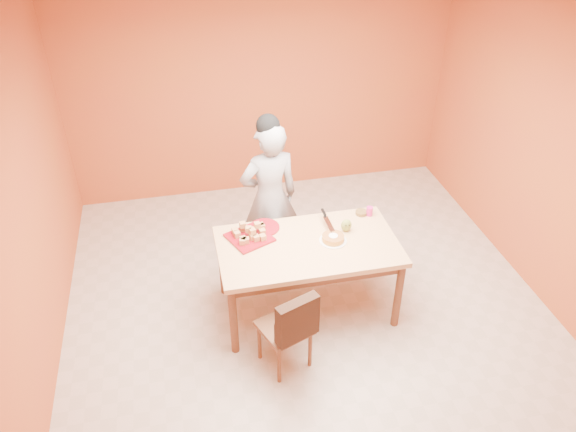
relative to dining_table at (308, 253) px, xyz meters
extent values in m
plane|color=beige|center=(0.01, -0.18, -0.67)|extent=(5.00, 5.00, 0.00)
plane|color=white|center=(0.01, -0.18, 2.03)|extent=(5.00, 5.00, 0.00)
plane|color=#B34929|center=(0.01, 2.32, 0.68)|extent=(4.50, 0.00, 4.50)
plane|color=#B34929|center=(-2.24, -0.18, 0.68)|extent=(0.00, 5.00, 5.00)
plane|color=#B34929|center=(2.26, -0.18, 0.68)|extent=(0.00, 5.00, 5.00)
cube|color=#F1BA7E|center=(0.00, 0.00, 0.07)|extent=(1.60, 0.90, 0.05)
cube|color=brown|center=(0.00, 0.00, -0.01)|extent=(1.48, 0.78, 0.10)
cylinder|color=brown|center=(-0.74, -0.39, -0.31)|extent=(0.07, 0.07, 0.71)
cylinder|color=brown|center=(-0.74, 0.39, -0.31)|extent=(0.07, 0.07, 0.71)
cylinder|color=brown|center=(0.74, -0.39, -0.31)|extent=(0.07, 0.07, 0.71)
cylinder|color=brown|center=(0.74, 0.39, -0.31)|extent=(0.07, 0.07, 0.71)
imported|color=gray|center=(-0.20, 0.74, 0.14)|extent=(0.64, 0.47, 1.61)
cube|color=maroon|center=(-0.49, 0.20, 0.10)|extent=(0.46, 0.46, 0.02)
cylinder|color=maroon|center=(-0.33, 0.32, 0.10)|extent=(0.35, 0.35, 0.02)
cylinder|color=white|center=(0.23, 0.00, 0.10)|extent=(0.26, 0.26, 0.01)
cylinder|color=#C98834|center=(0.23, 0.00, 0.13)|extent=(0.24, 0.24, 0.05)
cube|color=white|center=(0.24, 0.18, 0.16)|extent=(0.05, 0.24, 0.01)
ellipsoid|color=olive|center=(0.39, 0.12, 0.16)|extent=(0.12, 0.11, 0.12)
cylinder|color=#CC1E7B|center=(0.68, 0.32, 0.14)|extent=(0.06, 0.06, 0.09)
cylinder|color=#33210E|center=(0.61, 0.35, 0.11)|extent=(0.14, 0.14, 0.03)
camera|label=1|loc=(-1.02, -3.82, 3.10)|focal=35.00mm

